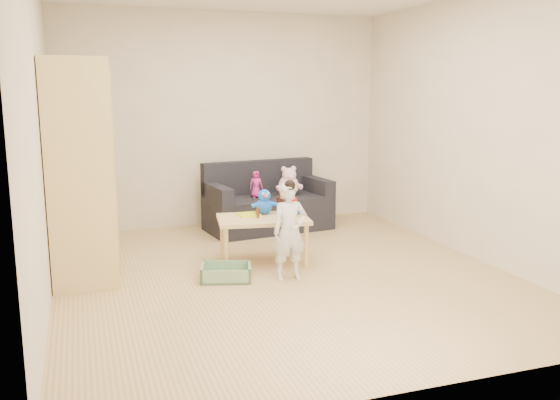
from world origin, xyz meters
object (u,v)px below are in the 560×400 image
object	(u,v)px
wardrobe	(80,170)
sofa	(268,213)
toddler	(290,233)
play_table	(263,240)

from	to	relation	value
wardrobe	sofa	distance (m)	2.53
wardrobe	toddler	size ratio (longest dim) A/B	2.27
wardrobe	play_table	bearing A→B (deg)	-6.67
wardrobe	toddler	world-z (taller)	wardrobe
sofa	play_table	size ratio (longest dim) A/B	1.67
play_table	toddler	size ratio (longest dim) A/B	1.02
wardrobe	play_table	xyz separation A→B (m)	(1.65, -0.19, -0.74)
wardrobe	toddler	bearing A→B (deg)	-23.13
play_table	toddler	world-z (taller)	toddler
wardrobe	sofa	size ratio (longest dim) A/B	1.33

